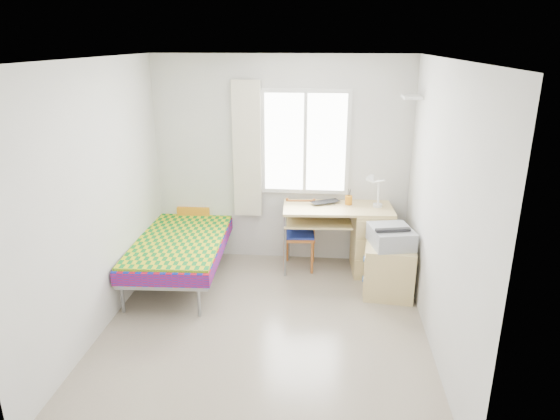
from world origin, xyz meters
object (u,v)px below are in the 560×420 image
(chair, at_px, (300,230))
(printer, at_px, (391,236))
(bed, at_px, (186,237))
(cabinet, at_px, (389,271))
(desk, at_px, (366,237))

(chair, relative_size, printer, 1.52)
(bed, relative_size, cabinet, 3.73)
(bed, height_order, cabinet, bed)
(cabinet, bearing_deg, printer, 96.74)
(printer, bearing_deg, desk, 98.72)
(cabinet, bearing_deg, bed, 176.69)
(printer, bearing_deg, chair, 136.06)
(desk, distance_m, cabinet, 0.67)
(desk, bearing_deg, printer, -72.42)
(bed, bearing_deg, desk, 3.52)
(desk, xyz_separation_m, chair, (-0.81, 0.06, 0.04))
(chair, relative_size, cabinet, 1.47)
(desk, distance_m, chair, 0.82)
(chair, bearing_deg, printer, -36.19)
(bed, bearing_deg, chair, 9.51)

